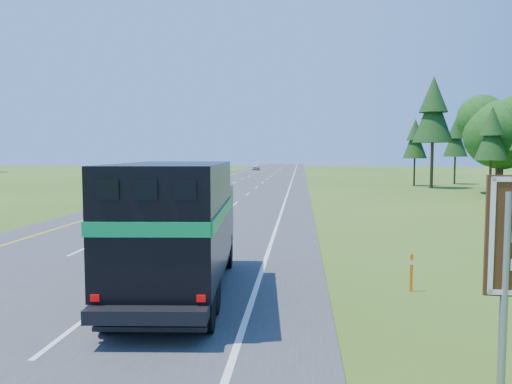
{
  "coord_description": "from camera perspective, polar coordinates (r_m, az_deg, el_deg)",
  "views": [
    {
      "loc": [
        6.73,
        1.05,
        3.84
      ],
      "look_at": [
        4.43,
        26.66,
        1.83
      ],
      "focal_mm": 35.0,
      "sensor_mm": 36.0,
      "label": 1
    }
  ],
  "objects": [
    {
      "name": "road",
      "position": [
        49.56,
        -2.68,
        0.04
      ],
      "size": [
        15.0,
        260.0,
        0.04
      ],
      "primitive_type": "cube",
      "color": "#38383A",
      "rests_on": "ground"
    },
    {
      "name": "lane_markings",
      "position": [
        49.55,
        -2.68,
        0.07
      ],
      "size": [
        11.15,
        260.0,
        0.01
      ],
      "color": "yellow",
      "rests_on": "road"
    },
    {
      "name": "horse_truck",
      "position": [
        13.43,
        -8.89,
        -3.72
      ],
      "size": [
        3.07,
        8.17,
        3.54
      ],
      "rotation": [
        0.0,
        0.0,
        0.08
      ],
      "color": "black",
      "rests_on": "road"
    },
    {
      "name": "white_suv",
      "position": [
        49.75,
        -6.38,
        1.08
      ],
      "size": [
        3.33,
        6.54,
        1.77
      ],
      "primitive_type": "imported",
      "rotation": [
        0.0,
        0.0,
        0.06
      ],
      "color": "white",
      "rests_on": "road"
    },
    {
      "name": "far_car",
      "position": [
        112.76,
        0.0,
        2.89
      ],
      "size": [
        2.01,
        4.27,
        1.41
      ],
      "primitive_type": "imported",
      "rotation": [
        0.0,
        0.0,
        0.08
      ],
      "color": "silver",
      "rests_on": "road"
    },
    {
      "name": "delineator",
      "position": [
        14.62,
        17.33,
        -8.67
      ],
      "size": [
        0.09,
        0.05,
        1.06
      ],
      "color": "orange",
      "rests_on": "ground"
    }
  ]
}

